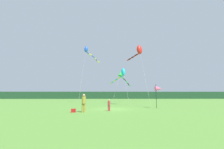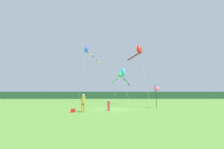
{
  "view_description": "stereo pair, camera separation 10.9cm",
  "coord_description": "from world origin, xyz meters",
  "px_view_note": "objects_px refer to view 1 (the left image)",
  "views": [
    {
      "loc": [
        -0.53,
        -20.33,
        1.81
      ],
      "look_at": [
        0.0,
        6.0,
        4.97
      ],
      "focal_mm": 26.37,
      "sensor_mm": 36.0,
      "label": 1
    },
    {
      "loc": [
        -0.42,
        -20.34,
        1.81
      ],
      "look_at": [
        0.0,
        6.0,
        4.97
      ],
      "focal_mm": 26.37,
      "sensor_mm": 36.0,
      "label": 2
    }
  ],
  "objects_px": {
    "banner_flag_pole": "(159,89)",
    "kite_cyan": "(122,74)",
    "person_adult": "(84,102)",
    "kite_green": "(122,76)",
    "cooler_box": "(73,111)",
    "kite_red": "(139,50)",
    "person_child": "(109,104)",
    "kite_blue": "(88,52)"
  },
  "relations": [
    {
      "from": "banner_flag_pole",
      "to": "kite_cyan",
      "type": "distance_m",
      "value": 11.13
    },
    {
      "from": "person_adult",
      "to": "kite_green",
      "type": "distance_m",
      "value": 20.41
    },
    {
      "from": "cooler_box",
      "to": "kite_red",
      "type": "bearing_deg",
      "value": 46.46
    },
    {
      "from": "person_child",
      "to": "kite_blue",
      "type": "relative_size",
      "value": 0.1
    },
    {
      "from": "kite_cyan",
      "to": "kite_red",
      "type": "bearing_deg",
      "value": -67.98
    },
    {
      "from": "kite_cyan",
      "to": "cooler_box",
      "type": "bearing_deg",
      "value": -112.75
    },
    {
      "from": "kite_cyan",
      "to": "kite_green",
      "type": "relative_size",
      "value": 0.7
    },
    {
      "from": "kite_green",
      "to": "cooler_box",
      "type": "bearing_deg",
      "value": -108.94
    },
    {
      "from": "kite_green",
      "to": "kite_blue",
      "type": "height_order",
      "value": "kite_blue"
    },
    {
      "from": "kite_red",
      "to": "kite_blue",
      "type": "height_order",
      "value": "kite_blue"
    },
    {
      "from": "person_child",
      "to": "kite_blue",
      "type": "height_order",
      "value": "kite_blue"
    },
    {
      "from": "kite_red",
      "to": "person_adult",
      "type": "bearing_deg",
      "value": -129.63
    },
    {
      "from": "banner_flag_pole",
      "to": "kite_cyan",
      "type": "bearing_deg",
      "value": 112.07
    },
    {
      "from": "cooler_box",
      "to": "kite_cyan",
      "type": "xyz_separation_m",
      "value": [
        6.06,
        14.45,
        5.57
      ]
    },
    {
      "from": "person_child",
      "to": "kite_blue",
      "type": "bearing_deg",
      "value": 104.61
    },
    {
      "from": "kite_blue",
      "to": "kite_green",
      "type": "bearing_deg",
      "value": -2.61
    },
    {
      "from": "cooler_box",
      "to": "person_adult",
      "type": "bearing_deg",
      "value": -3.41
    },
    {
      "from": "person_adult",
      "to": "cooler_box",
      "type": "bearing_deg",
      "value": 176.59
    },
    {
      "from": "banner_flag_pole",
      "to": "kite_cyan",
      "type": "xyz_separation_m",
      "value": [
        -4.0,
        9.87,
        3.23
      ]
    },
    {
      "from": "cooler_box",
      "to": "kite_red",
      "type": "height_order",
      "value": "kite_red"
    },
    {
      "from": "kite_green",
      "to": "kite_red",
      "type": "xyz_separation_m",
      "value": [
        1.83,
        -10.21,
        2.95
      ]
    },
    {
      "from": "person_adult",
      "to": "cooler_box",
      "type": "distance_m",
      "value": 1.33
    },
    {
      "from": "cooler_box",
      "to": "person_child",
      "type": "bearing_deg",
      "value": 20.83
    },
    {
      "from": "cooler_box",
      "to": "kite_red",
      "type": "distance_m",
      "value": 14.86
    },
    {
      "from": "kite_blue",
      "to": "kite_cyan",
      "type": "bearing_deg",
      "value": -34.28
    },
    {
      "from": "kite_green",
      "to": "kite_blue",
      "type": "relative_size",
      "value": 0.79
    },
    {
      "from": "cooler_box",
      "to": "kite_blue",
      "type": "bearing_deg",
      "value": 93.32
    },
    {
      "from": "person_child",
      "to": "kite_red",
      "type": "relative_size",
      "value": 0.13
    },
    {
      "from": "kite_red",
      "to": "person_child",
      "type": "bearing_deg",
      "value": -122.76
    },
    {
      "from": "person_adult",
      "to": "cooler_box",
      "type": "relative_size",
      "value": 4.37
    },
    {
      "from": "person_adult",
      "to": "banner_flag_pole",
      "type": "xyz_separation_m",
      "value": [
        9.04,
        4.64,
        1.49
      ]
    },
    {
      "from": "person_adult",
      "to": "kite_red",
      "type": "bearing_deg",
      "value": 50.37
    },
    {
      "from": "person_adult",
      "to": "kite_red",
      "type": "distance_m",
      "value": 13.86
    },
    {
      "from": "banner_flag_pole",
      "to": "kite_green",
      "type": "relative_size",
      "value": 0.32
    },
    {
      "from": "kite_cyan",
      "to": "kite_blue",
      "type": "xyz_separation_m",
      "value": [
        -7.18,
        4.89,
        5.6
      ]
    },
    {
      "from": "kite_cyan",
      "to": "banner_flag_pole",
      "type": "bearing_deg",
      "value": -67.93
    },
    {
      "from": "cooler_box",
      "to": "kite_green",
      "type": "bearing_deg",
      "value": 71.06
    },
    {
      "from": "person_adult",
      "to": "kite_cyan",
      "type": "xyz_separation_m",
      "value": [
        5.04,
        14.51,
        4.72
      ]
    },
    {
      "from": "kite_cyan",
      "to": "kite_green",
      "type": "distance_m",
      "value": 4.57
    },
    {
      "from": "person_child",
      "to": "kite_cyan",
      "type": "height_order",
      "value": "kite_cyan"
    },
    {
      "from": "person_adult",
      "to": "kite_cyan",
      "type": "distance_m",
      "value": 16.07
    },
    {
      "from": "cooler_box",
      "to": "banner_flag_pole",
      "type": "height_order",
      "value": "banner_flag_pole"
    }
  ]
}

